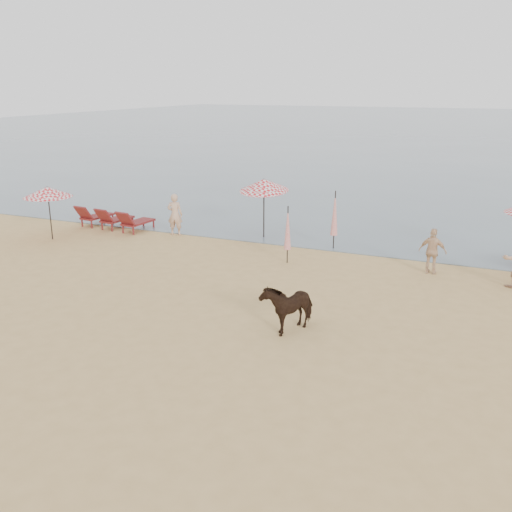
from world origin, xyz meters
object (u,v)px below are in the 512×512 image
(lounger_cluster_left, at_px, (113,218))
(umbrella_closed_right, at_px, (288,228))
(umbrella_open_left_b, at_px, (264,185))
(beachgoer_left, at_px, (175,214))
(umbrella_open_left_a, at_px, (48,192))
(beachgoer_right_b, at_px, (433,251))
(umbrella_closed_left, at_px, (335,214))
(cow, at_px, (288,305))

(lounger_cluster_left, height_order, umbrella_closed_right, umbrella_closed_right)
(umbrella_closed_right, bearing_deg, umbrella_open_left_b, 125.69)
(lounger_cluster_left, distance_m, beachgoer_left, 3.05)
(umbrella_open_left_a, xyz_separation_m, beachgoer_right_b, (14.64, 1.47, -1.17))
(umbrella_closed_right, xyz_separation_m, beachgoer_left, (-5.60, 1.84, -0.38))
(beachgoer_left, bearing_deg, lounger_cluster_left, -10.99)
(umbrella_open_left_a, bearing_deg, beachgoer_right_b, 25.15)
(lounger_cluster_left, bearing_deg, umbrella_closed_left, 9.85)
(beachgoer_left, relative_size, beachgoer_right_b, 1.13)
(lounger_cluster_left, bearing_deg, umbrella_open_left_b, 16.09)
(lounger_cluster_left, relative_size, cow, 2.13)
(umbrella_closed_right, relative_size, beachgoer_left, 1.17)
(umbrella_open_left_b, relative_size, umbrella_closed_left, 1.12)
(umbrella_open_left_a, height_order, umbrella_closed_right, umbrella_open_left_a)
(umbrella_open_left_b, distance_m, beachgoer_right_b, 7.31)
(umbrella_closed_right, distance_m, beachgoer_right_b, 4.88)
(umbrella_open_left_b, relative_size, cow, 1.66)
(beachgoer_right_b, bearing_deg, cow, 71.01)
(umbrella_open_left_b, height_order, umbrella_closed_left, umbrella_open_left_b)
(beachgoer_right_b, bearing_deg, umbrella_open_left_b, -10.76)
(umbrella_closed_left, relative_size, cow, 1.49)
(umbrella_open_left_b, bearing_deg, umbrella_open_left_a, -135.78)
(beachgoer_left, xyz_separation_m, beachgoer_right_b, (10.40, -1.09, -0.10))
(lounger_cluster_left, xyz_separation_m, beachgoer_left, (3.02, 0.12, 0.40))
(umbrella_open_left_a, height_order, cow, umbrella_open_left_a)
(umbrella_open_left_a, relative_size, umbrella_closed_left, 0.96)
(lounger_cluster_left, relative_size, umbrella_open_left_b, 1.28)
(umbrella_open_left_a, bearing_deg, umbrella_closed_left, 35.11)
(lounger_cluster_left, bearing_deg, beachgoer_left, 8.51)
(umbrella_open_left_a, bearing_deg, cow, -1.81)
(cow, bearing_deg, umbrella_open_left_b, 137.69)
(lounger_cluster_left, relative_size, beachgoer_left, 1.85)
(umbrella_open_left_b, bearing_deg, beachgoer_left, -144.35)
(umbrella_open_left_a, xyz_separation_m, umbrella_closed_left, (10.87, 3.05, -0.55))
(umbrella_closed_left, height_order, beachgoer_left, umbrella_closed_left)
(lounger_cluster_left, bearing_deg, cow, -27.40)
(umbrella_closed_left, relative_size, beachgoer_right_b, 1.46)
(umbrella_closed_left, bearing_deg, cow, -83.21)
(umbrella_open_left_b, relative_size, beachgoer_right_b, 1.64)
(beachgoer_left, distance_m, beachgoer_right_b, 10.45)
(beachgoer_left, height_order, beachgoer_right_b, beachgoer_left)
(cow, relative_size, beachgoer_left, 0.87)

